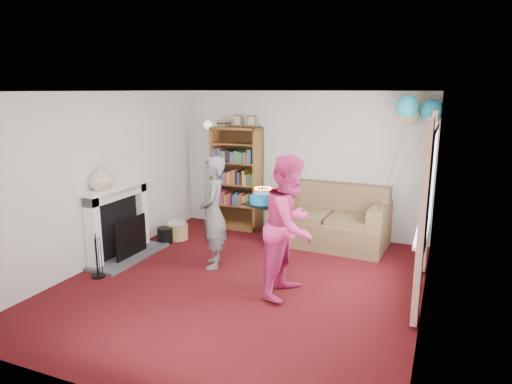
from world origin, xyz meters
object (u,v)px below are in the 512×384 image
at_px(person_magenta, 290,226).
at_px(birthday_cake, 263,200).
at_px(bookcase, 237,179).
at_px(sofa, 330,222).
at_px(person_striped, 213,213).

bearing_deg(person_magenta, birthday_cake, 77.45).
distance_m(bookcase, sofa, 1.91).
relative_size(person_magenta, birthday_cake, 4.48).
xyz_separation_m(sofa, person_striped, (-1.31, -1.67, 0.44)).
distance_m(bookcase, birthday_cake, 2.62).
distance_m(bookcase, person_magenta, 2.95).
height_order(sofa, birthday_cake, birthday_cake).
distance_m(sofa, person_magenta, 2.17).
xyz_separation_m(sofa, birthday_cake, (-0.41, -1.98, 0.79)).
bearing_deg(person_magenta, bookcase, 42.32).
height_order(bookcase, person_magenta, bookcase).
height_order(sofa, person_magenta, person_magenta).
xyz_separation_m(person_striped, birthday_cake, (0.89, -0.31, 0.35)).
bearing_deg(birthday_cake, person_magenta, -17.15).
xyz_separation_m(bookcase, person_magenta, (1.81, -2.34, -0.03)).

